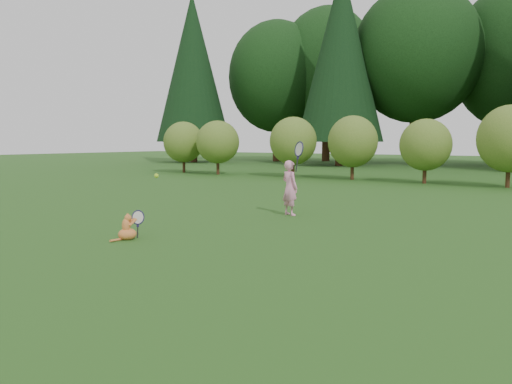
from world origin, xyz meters
The scene contains 6 objects.
ground centered at (0.00, 0.00, 0.00)m, with size 100.00×100.00×0.00m, color #1C4B15.
shrub_row centered at (0.00, 13.00, 1.40)m, with size 28.00×3.00×2.80m, color #476920, non-canonical shape.
woodland_backdrop centered at (0.00, 23.00, 7.50)m, with size 48.00×10.00×15.00m, color black, non-canonical shape.
child centered at (-0.31, 2.89, 0.61)m, with size 0.68×0.46×1.73m.
cat centered at (-1.20, -0.78, 0.22)m, with size 0.42×0.63×0.57m.
tennis_ball centered at (-1.15, -0.17, 0.98)m, with size 0.07×0.07×0.07m.
Camera 1 is at (4.78, -6.20, 1.56)m, focal length 35.00 mm.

